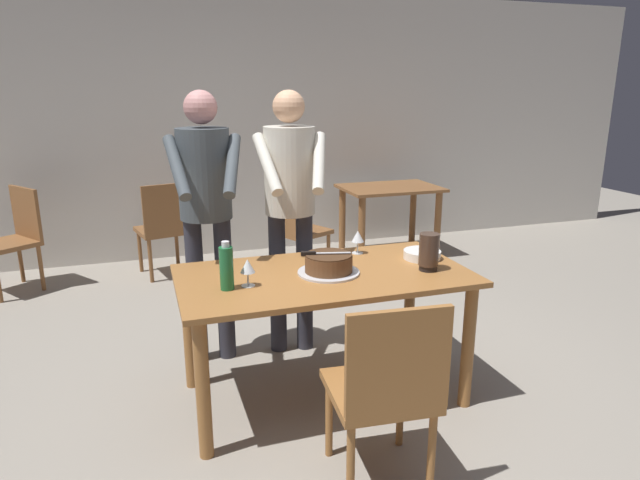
# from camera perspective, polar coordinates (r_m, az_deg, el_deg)

# --- Properties ---
(ground_plane) EXTENTS (14.00, 14.00, 0.00)m
(ground_plane) POSITION_cam_1_polar(r_m,az_deg,el_deg) (3.34, 0.40, -15.70)
(ground_plane) COLOR gray
(back_wall) EXTENTS (10.00, 0.12, 2.70)m
(back_wall) POSITION_cam_1_polar(r_m,az_deg,el_deg) (5.94, -9.54, 11.58)
(back_wall) COLOR beige
(back_wall) RESTS_ON ground_plane
(main_dining_table) EXTENTS (1.59, 0.84, 0.75)m
(main_dining_table) POSITION_cam_1_polar(r_m,az_deg,el_deg) (3.06, 0.42, -5.43)
(main_dining_table) COLOR #9E6633
(main_dining_table) RESTS_ON ground_plane
(cake_on_platter) EXTENTS (0.34, 0.34, 0.11)m
(cake_on_platter) POSITION_cam_1_polar(r_m,az_deg,el_deg) (3.00, 0.90, -2.54)
(cake_on_platter) COLOR silver
(cake_on_platter) RESTS_ON main_dining_table
(cake_knife) EXTENTS (0.27, 0.09, 0.02)m
(cake_knife) POSITION_cam_1_polar(r_m,az_deg,el_deg) (2.98, -0.47, -1.39)
(cake_knife) COLOR silver
(cake_knife) RESTS_ON cake_on_platter
(plate_stack) EXTENTS (0.22, 0.22, 0.05)m
(plate_stack) POSITION_cam_1_polar(r_m,az_deg,el_deg) (3.32, 10.51, -1.48)
(plate_stack) COLOR white
(plate_stack) RESTS_ON main_dining_table
(wine_glass_near) EXTENTS (0.08, 0.08, 0.14)m
(wine_glass_near) POSITION_cam_1_polar(r_m,az_deg,el_deg) (2.82, -7.50, -2.78)
(wine_glass_near) COLOR silver
(wine_glass_near) RESTS_ON main_dining_table
(wine_glass_far) EXTENTS (0.08, 0.08, 0.14)m
(wine_glass_far) POSITION_cam_1_polar(r_m,az_deg,el_deg) (3.36, 3.93, 0.30)
(wine_glass_far) COLOR silver
(wine_glass_far) RESTS_ON main_dining_table
(water_bottle) EXTENTS (0.07, 0.07, 0.25)m
(water_bottle) POSITION_cam_1_polar(r_m,az_deg,el_deg) (2.79, -9.65, -2.82)
(water_bottle) COLOR #1E6B38
(water_bottle) RESTS_ON main_dining_table
(hurricane_lamp) EXTENTS (0.11, 0.11, 0.21)m
(hurricane_lamp) POSITION_cam_1_polar(r_m,az_deg,el_deg) (3.10, 11.19, -1.19)
(hurricane_lamp) COLOR black
(hurricane_lamp) RESTS_ON main_dining_table
(person_cutting_cake) EXTENTS (0.46, 0.57, 1.72)m
(person_cutting_cake) POSITION_cam_1_polar(r_m,az_deg,el_deg) (3.52, -3.11, 4.74)
(person_cutting_cake) COLOR #2D2D38
(person_cutting_cake) RESTS_ON ground_plane
(person_standing_beside) EXTENTS (0.47, 0.56, 1.72)m
(person_standing_beside) POSITION_cam_1_polar(r_m,az_deg,el_deg) (3.45, -11.75, 4.23)
(person_standing_beside) COLOR #2D2D38
(person_standing_beside) RESTS_ON ground_plane
(chair_near_side) EXTENTS (0.48, 0.48, 0.90)m
(chair_near_side) POSITION_cam_1_polar(r_m,az_deg,el_deg) (2.46, 6.78, -14.88)
(chair_near_side) COLOR #9E6633
(chair_near_side) RESTS_ON ground_plane
(background_table) EXTENTS (1.00, 0.70, 0.74)m
(background_table) POSITION_cam_1_polar(r_m,az_deg,el_deg) (5.83, 7.21, 3.94)
(background_table) COLOR brown
(background_table) RESTS_ON ground_plane
(background_chair_0) EXTENTS (0.59, 0.59, 0.90)m
(background_chair_0) POSITION_cam_1_polar(r_m,az_deg,el_deg) (5.11, -2.61, 1.42)
(background_chair_0) COLOR brown
(background_chair_0) RESTS_ON ground_plane
(background_chair_1) EXTENTS (0.61, 0.61, 0.90)m
(background_chair_1) POSITION_cam_1_polar(r_m,az_deg,el_deg) (5.47, -29.10, 0.39)
(background_chair_1) COLOR brown
(background_chair_1) RESTS_ON ground_plane
(background_chair_2) EXTENTS (0.53, 0.53, 0.90)m
(background_chair_2) POSITION_cam_1_polar(r_m,az_deg,el_deg) (5.33, -15.79, 1.45)
(background_chair_2) COLOR brown
(background_chair_2) RESTS_ON ground_plane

